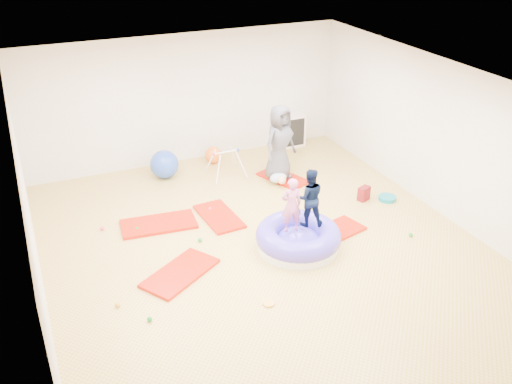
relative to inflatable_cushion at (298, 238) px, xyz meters
name	(u,v)px	position (x,y,z in m)	size (l,w,h in m)	color
room	(264,172)	(-0.53, 0.24, 1.22)	(7.01, 8.01, 2.81)	tan
gym_mat_front_left	(180,273)	(-2.05, 0.04, -0.15)	(1.25, 0.63, 0.05)	#C20306
gym_mat_mid_left	(159,224)	(-1.96, 1.65, -0.15)	(1.33, 0.66, 0.06)	#C20306
gym_mat_center_back	(219,216)	(-0.87, 1.47, -0.15)	(1.15, 0.58, 0.05)	#C20306
gym_mat_right	(333,232)	(0.78, 0.15, -0.15)	(1.12, 0.56, 0.05)	#C20306
gym_mat_rear_right	(283,178)	(0.93, 2.46, -0.15)	(1.08, 0.54, 0.04)	#C20306
inflatable_cushion	(298,238)	(0.00, 0.00, 0.00)	(1.43, 1.43, 0.45)	white
child_pink	(291,202)	(-0.15, 0.00, 0.71)	(0.35, 0.23, 0.95)	#CB6397
child_navy	(309,195)	(0.21, 0.06, 0.74)	(0.49, 0.38, 1.01)	black
adult_caregiver	(280,143)	(0.84, 2.47, 0.65)	(0.77, 0.50, 1.57)	#4B4B55
infant	(279,178)	(0.72, 2.23, -0.02)	(0.36, 0.37, 0.21)	#A2C8D6
ball_pit_balls	(192,248)	(-1.65, 0.63, -0.14)	(5.13, 2.81, 0.07)	#188F27
exercise_ball_blue	(164,164)	(-1.31, 3.53, 0.12)	(0.60, 0.60, 0.60)	blue
exercise_ball_orange	(213,155)	(-0.12, 3.83, 0.01)	(0.37, 0.37, 0.37)	orange
infant_play_gym	(226,160)	(-0.10, 3.08, 0.20)	(0.73, 0.69, 0.56)	white
cube_shelf	(288,131)	(1.83, 4.03, 0.20)	(0.76, 0.37, 0.76)	white
balance_disc	(387,198)	(2.38, 0.80, -0.14)	(0.34, 0.34, 0.08)	#0B7D93
backpack	(364,194)	(1.95, 0.99, -0.04)	(0.24, 0.15, 0.28)	#BA030E
yellow_toy	(269,303)	(-1.09, -1.18, -0.16)	(0.18, 0.18, 0.03)	gold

